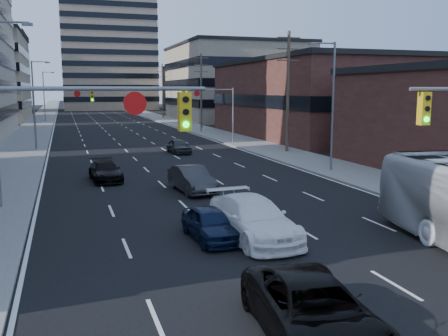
% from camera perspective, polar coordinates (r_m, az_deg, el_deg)
% --- Properties ---
extents(road_surface, '(18.00, 300.00, 0.02)m').
position_cam_1_polar(road_surface, '(136.21, -14.79, 6.20)').
color(road_surface, black).
rests_on(road_surface, ground).
extents(sidewalk_left, '(5.00, 300.00, 0.15)m').
position_cam_1_polar(sidewalk_left, '(136.07, -19.66, 6.00)').
color(sidewalk_left, slate).
rests_on(sidewalk_left, ground).
extents(sidewalk_right, '(5.00, 300.00, 0.15)m').
position_cam_1_polar(sidewalk_right, '(137.32, -9.97, 6.41)').
color(sidewalk_right, slate).
rests_on(sidewalk_right, ground).
extents(storefront_right_mid, '(20.00, 30.00, 9.00)m').
position_cam_1_polar(storefront_right_mid, '(64.11, 11.59, 7.61)').
color(storefront_right_mid, '#472119').
rests_on(storefront_right_mid, ground).
extents(office_right_far, '(22.00, 28.00, 14.00)m').
position_cam_1_polar(office_right_far, '(99.33, 1.22, 9.63)').
color(office_right_far, gray).
rests_on(office_right_far, ground).
extents(apartment_tower, '(26.00, 26.00, 58.00)m').
position_cam_1_polar(apartment_tower, '(158.18, -13.38, 17.13)').
color(apartment_tower, gray).
rests_on(apartment_tower, ground).
extents(bg_block_right, '(22.00, 22.00, 12.00)m').
position_cam_1_polar(bg_block_right, '(141.48, -1.69, 9.01)').
color(bg_block_right, gray).
rests_on(bg_block_right, ground).
extents(signal_near_left, '(6.59, 0.33, 6.00)m').
position_cam_1_polar(signal_near_left, '(13.96, -18.02, 2.56)').
color(signal_near_left, slate).
rests_on(signal_near_left, ground).
extents(signal_far_left, '(6.09, 0.33, 6.00)m').
position_cam_1_polar(signal_far_left, '(50.91, -18.29, 6.82)').
color(signal_far_left, slate).
rests_on(signal_far_left, ground).
extents(signal_far_right, '(6.09, 0.33, 6.00)m').
position_cam_1_polar(signal_far_right, '(53.09, -1.34, 7.33)').
color(signal_far_right, slate).
rests_on(signal_far_right, ground).
extents(utility_pole_block, '(2.20, 0.28, 11.00)m').
position_cam_1_polar(utility_pole_block, '(46.24, 7.32, 8.86)').
color(utility_pole_block, '#4C3D2D').
rests_on(utility_pole_block, ground).
extents(utility_pole_midblock, '(2.20, 0.28, 11.00)m').
position_cam_1_polar(utility_pole_midblock, '(74.51, -2.62, 8.92)').
color(utility_pole_midblock, '#4C3D2D').
rests_on(utility_pole_midblock, ground).
extents(utility_pole_distant, '(2.20, 0.28, 11.00)m').
position_cam_1_polar(utility_pole_distant, '(103.76, -7.03, 8.86)').
color(utility_pole_distant, '#4C3D2D').
rests_on(utility_pole_distant, ground).
extents(streetlight_left_mid, '(2.03, 0.22, 9.00)m').
position_cam_1_polar(streetlight_left_mid, '(60.97, -20.80, 7.67)').
color(streetlight_left_mid, slate).
rests_on(streetlight_left_mid, ground).
extents(streetlight_left_far, '(2.03, 0.22, 9.00)m').
position_cam_1_polar(streetlight_left_far, '(95.94, -19.79, 7.97)').
color(streetlight_left_far, slate).
rests_on(streetlight_left_far, ground).
extents(streetlight_right_near, '(2.03, 0.22, 9.00)m').
position_cam_1_polar(streetlight_right_near, '(35.62, 12.13, 7.57)').
color(streetlight_right_near, slate).
rests_on(streetlight_right_near, ground).
extents(streetlight_right_far, '(2.03, 0.22, 9.00)m').
position_cam_1_polar(streetlight_right_far, '(68.24, -2.80, 8.31)').
color(streetlight_right_far, slate).
rests_on(streetlight_right_far, ground).
extents(black_pickup, '(2.92, 5.42, 1.45)m').
position_cam_1_polar(black_pickup, '(12.14, 10.21, -15.78)').
color(black_pickup, black).
rests_on(black_pickup, ground).
extents(white_van, '(2.62, 5.73, 1.63)m').
position_cam_1_polar(white_van, '(19.51, 3.31, -5.80)').
color(white_van, white).
rests_on(white_van, ground).
extents(sedan_blue, '(1.70, 3.82, 1.28)m').
position_cam_1_polar(sedan_blue, '(19.43, -1.62, -6.39)').
color(sedan_blue, '#0C1733').
rests_on(sedan_blue, ground).
extents(sedan_grey_center, '(1.99, 4.63, 1.48)m').
position_cam_1_polar(sedan_grey_center, '(28.45, -3.70, -1.27)').
color(sedan_grey_center, '#2E2E30').
rests_on(sedan_grey_center, ground).
extents(sedan_black_far, '(2.05, 4.50, 1.28)m').
position_cam_1_polar(sedan_black_far, '(32.74, -13.41, -0.34)').
color(sedan_black_far, black).
rests_on(sedan_black_far, ground).
extents(sedan_grey_right, '(1.83, 4.05, 1.35)m').
position_cam_1_polar(sedan_grey_right, '(46.03, -5.20, 2.53)').
color(sedan_grey_right, '#343436').
rests_on(sedan_grey_right, ground).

